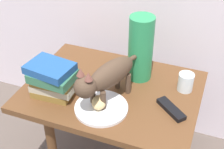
# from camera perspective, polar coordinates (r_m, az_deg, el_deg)

# --- Properties ---
(side_table) EXTENTS (0.80, 0.59, 0.51)m
(side_table) POSITION_cam_1_polar(r_m,az_deg,el_deg) (1.50, 0.00, -4.63)
(side_table) COLOR brown
(side_table) RESTS_ON ground
(plate) EXTENTS (0.23, 0.23, 0.01)m
(plate) POSITION_cam_1_polar(r_m,az_deg,el_deg) (1.35, -1.94, -6.03)
(plate) COLOR white
(plate) RESTS_ON side_table
(bread_roll) EXTENTS (0.08, 0.09, 0.05)m
(bread_roll) POSITION_cam_1_polar(r_m,az_deg,el_deg) (1.32, -2.47, -5.03)
(bread_roll) COLOR #E0BC7A
(bread_roll) RESTS_ON plate
(cat) EXTENTS (0.21, 0.45, 0.23)m
(cat) POSITION_cam_1_polar(r_m,az_deg,el_deg) (1.31, -0.97, -0.38)
(cat) COLOR #4C3828
(cat) RESTS_ON side_table
(book_stack) EXTENTS (0.21, 0.16, 0.16)m
(book_stack) POSITION_cam_1_polar(r_m,az_deg,el_deg) (1.40, -10.62, -0.86)
(book_stack) COLOR olive
(book_stack) RESTS_ON side_table
(green_vase) EXTENTS (0.11, 0.11, 0.31)m
(green_vase) POSITION_cam_1_polar(r_m,az_deg,el_deg) (1.46, 5.19, 4.70)
(green_vase) COLOR #288C51
(green_vase) RESTS_ON side_table
(candle_jar) EXTENTS (0.07, 0.07, 0.08)m
(candle_jar) POSITION_cam_1_polar(r_m,az_deg,el_deg) (1.47, 13.11, -1.48)
(candle_jar) COLOR silver
(candle_jar) RESTS_ON side_table
(tv_remote) EXTENTS (0.14, 0.13, 0.02)m
(tv_remote) POSITION_cam_1_polar(r_m,az_deg,el_deg) (1.36, 10.60, -6.14)
(tv_remote) COLOR black
(tv_remote) RESTS_ON side_table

